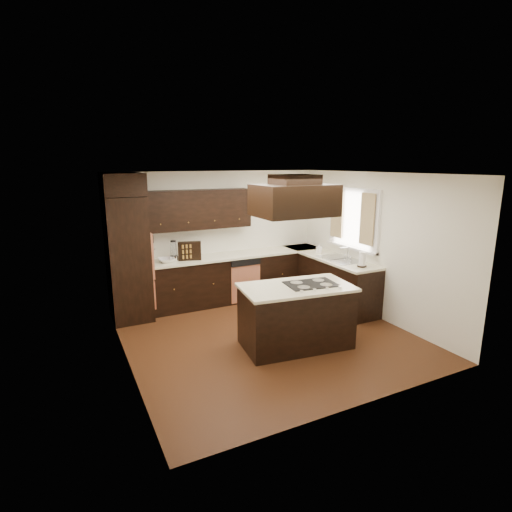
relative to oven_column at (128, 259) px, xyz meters
name	(u,v)px	position (x,y,z in m)	size (l,w,h in m)	color
floor	(267,336)	(1.78, -1.71, -1.07)	(4.20, 4.20, 0.02)	#5D3218
ceiling	(268,173)	(1.78, -1.71, 1.45)	(4.20, 4.20, 0.02)	white
wall_back	(217,236)	(1.78, 0.40, 0.19)	(4.20, 0.02, 2.50)	white
wall_front	(363,301)	(1.78, -3.81, 0.19)	(4.20, 0.02, 2.50)	white
wall_left	(122,276)	(-0.33, -1.71, 0.19)	(0.02, 4.20, 2.50)	white
wall_right	(375,246)	(3.88, -1.71, 0.19)	(0.02, 4.20, 2.50)	white
oven_column	(128,259)	(0.00, 0.00, 0.00)	(0.65, 0.75, 2.12)	black
wall_oven_face	(149,254)	(0.35, 0.00, 0.06)	(0.05, 0.62, 0.78)	#CE7653
base_cabinets_back	(226,279)	(1.81, 0.09, -0.62)	(2.93, 0.60, 0.88)	black
base_cabinets_right	(327,280)	(3.58, -0.80, -0.62)	(0.60, 2.40, 0.88)	black
countertop_back	(225,256)	(1.81, 0.08, -0.16)	(2.93, 0.63, 0.04)	#F6F1CD
countertop_right	(328,257)	(3.56, -0.80, -0.16)	(0.63, 2.40, 0.04)	#F6F1CD
upper_cabinets	(198,209)	(1.34, 0.23, 0.75)	(2.00, 0.34, 0.72)	black
dishwasher_front	(246,283)	(2.10, -0.20, -0.66)	(0.60, 0.05, 0.72)	#CE7653
window_frame	(354,219)	(3.85, -1.16, 0.59)	(0.06, 1.32, 1.12)	white
window_pane	(355,219)	(3.87, -1.16, 0.59)	(0.00, 1.20, 1.00)	white
curtain_left	(367,219)	(3.79, -1.57, 0.64)	(0.02, 0.34, 0.90)	beige
curtain_right	(337,214)	(3.79, -0.74, 0.64)	(0.02, 0.34, 0.90)	beige
sink_rim	(340,259)	(3.58, -1.16, -0.14)	(0.52, 0.84, 0.01)	silver
island	(296,317)	(1.99, -2.18, -0.62)	(1.54, 0.84, 0.88)	black
island_top	(297,287)	(1.99, -2.18, -0.16)	(1.60, 0.90, 0.04)	#F6F1CD
cooktop	(311,284)	(2.22, -2.21, -0.13)	(0.73, 0.49, 0.01)	black
range_hood	(294,200)	(1.88, -2.25, 1.10)	(1.05, 0.72, 0.42)	black
hood_duct	(295,179)	(1.88, -2.25, 1.38)	(0.55, 0.50, 0.13)	black
blender_base	(174,259)	(0.80, 0.05, -0.09)	(0.15, 0.15, 0.10)	silver
blender_pitcher	(174,249)	(0.80, 0.05, 0.09)	(0.13, 0.13, 0.26)	silver
spice_rack	(190,251)	(1.09, 0.02, 0.03)	(0.41, 0.10, 0.34)	black
mixing_bowl	(167,260)	(0.67, 0.06, -0.10)	(0.30, 0.30, 0.07)	white
soap_bottle	(319,248)	(3.55, -0.53, -0.05)	(0.08, 0.08, 0.18)	white
paper_towel	(362,259)	(3.57, -1.76, -0.01)	(0.12, 0.12, 0.26)	white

